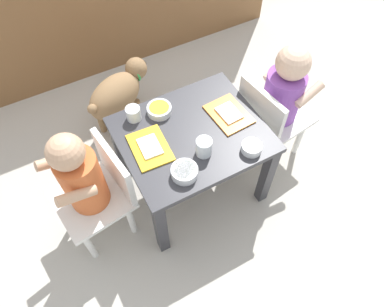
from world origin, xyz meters
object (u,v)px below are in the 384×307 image
food_tray_right (229,114)px  cereal_bowl_left_side (184,172)px  food_tray_left (150,147)px  veggie_bowl_near (159,110)px  cereal_bowl_right_side (252,147)px  dog (118,93)px  water_cup_left (133,114)px  seated_child_right (281,95)px  seated_child_left (86,179)px  water_cup_right (204,148)px  dining_table (192,144)px

food_tray_right → cereal_bowl_left_side: cereal_bowl_left_side is taller
food_tray_left → veggie_bowl_near: (0.11, 0.15, 0.01)m
cereal_bowl_left_side → food_tray_right: bearing=29.8°
food_tray_left → cereal_bowl_right_side: bearing=-29.8°
dog → water_cup_left: size_ratio=6.75×
food_tray_left → dog: bearing=85.5°
seated_child_right → food_tray_right: seated_child_right is taller
seated_child_left → water_cup_right: size_ratio=8.97×
food_tray_left → water_cup_right: (0.17, -0.12, 0.03)m
food_tray_left → cereal_bowl_left_side: (0.06, -0.17, 0.01)m
food_tray_right → cereal_bowl_right_side: bearing=-95.7°
dog → water_cup_right: water_cup_right is taller
dog → cereal_bowl_left_side: (0.02, -0.70, 0.21)m
dining_table → cereal_bowl_left_side: (-0.12, -0.16, 0.10)m
water_cup_left → cereal_bowl_left_side: (0.06, -0.34, -0.01)m
dog → food_tray_right: size_ratio=2.08×
dining_table → water_cup_left: 0.27m
water_cup_right → cereal_bowl_right_side: water_cup_right is taller
seated_child_left → food_tray_right: (0.63, 0.01, 0.02)m
dog → cereal_bowl_left_side: bearing=-88.3°
seated_child_right → water_cup_right: seated_child_right is taller
dining_table → water_cup_right: (-0.01, -0.11, 0.11)m
cereal_bowl_right_side → dining_table: bearing=131.0°
dining_table → food_tray_left: 0.20m
food_tray_right → water_cup_right: 0.22m
seated_child_right → veggie_bowl_near: seated_child_right is taller
cereal_bowl_left_side → water_cup_left: bearing=99.3°
dog → food_tray_right: 0.65m
water_cup_right → veggie_bowl_near: 0.28m
dining_table → cereal_bowl_right_side: size_ratio=7.22×
seated_child_right → food_tray_left: bearing=179.6°
seated_child_left → water_cup_right: seated_child_left is taller
food_tray_left → water_cup_right: bearing=-34.3°
seated_child_right → cereal_bowl_right_side: bearing=-146.5°
seated_child_right → food_tray_left: (-0.63, 0.00, 0.02)m
seated_child_left → food_tray_left: seated_child_left is taller
seated_child_right → veggie_bowl_near: size_ratio=6.34×
veggie_bowl_near → cereal_bowl_left_side: cereal_bowl_left_side is taller
cereal_bowl_right_side → seated_child_right: bearing=33.5°
water_cup_right → seated_child_right: bearing=14.0°
water_cup_right → cereal_bowl_left_side: bearing=-154.7°
seated_child_left → food_tray_right: size_ratio=3.40×
seated_child_left → dining_table: bearing=-0.4°
water_cup_left → water_cup_right: size_ratio=0.81×
food_tray_left → food_tray_right: bearing=0.0°
water_cup_right → cereal_bowl_right_side: (0.17, -0.08, -0.01)m
seated_child_right → food_tray_right: size_ratio=3.32×
food_tray_left → veggie_bowl_near: bearing=53.0°
food_tray_left → cereal_bowl_right_side: cereal_bowl_right_side is taller
food_tray_right → cereal_bowl_right_side: size_ratio=2.44×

